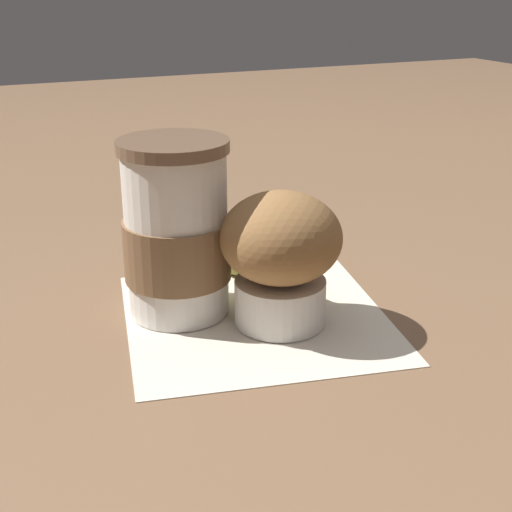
{
  "coord_description": "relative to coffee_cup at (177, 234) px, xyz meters",
  "views": [
    {
      "loc": [
        -0.23,
        -0.51,
        0.28
      ],
      "look_at": [
        0.0,
        0.0,
        0.06
      ],
      "focal_mm": 50.0,
      "sensor_mm": 36.0,
      "label": 1
    }
  ],
  "objects": [
    {
      "name": "ground_plane",
      "position": [
        0.06,
        -0.04,
        -0.07
      ],
      "size": [
        3.0,
        3.0,
        0.0
      ],
      "primitive_type": "plane",
      "color": "brown"
    },
    {
      "name": "paper_napkin",
      "position": [
        0.06,
        -0.04,
        -0.07
      ],
      "size": [
        0.26,
        0.26,
        0.0
      ],
      "primitive_type": "cube",
      "rotation": [
        0.0,
        0.0,
        -0.2
      ],
      "color": "beige",
      "rests_on": "ground_plane"
    },
    {
      "name": "coffee_cup",
      "position": [
        0.0,
        0.0,
        0.0
      ],
      "size": [
        0.09,
        0.09,
        0.15
      ],
      "color": "silver",
      "rests_on": "paper_napkin"
    },
    {
      "name": "muffin",
      "position": [
        0.07,
        -0.06,
        -0.01
      ],
      "size": [
        0.1,
        0.1,
        0.11
      ],
      "color": "white",
      "rests_on": "paper_napkin"
    },
    {
      "name": "banana",
      "position": [
        0.09,
        0.01,
        -0.05
      ],
      "size": [
        0.07,
        0.15,
        0.03
      ],
      "color": "#D6CC4C",
      "rests_on": "paper_napkin"
    },
    {
      "name": "wooden_stirrer",
      "position": [
        0.09,
        0.1,
        -0.07
      ],
      "size": [
        0.09,
        0.07,
        0.0
      ],
      "primitive_type": "cube",
      "rotation": [
        0.0,
        0.0,
        2.52
      ],
      "color": "#9E7547",
      "rests_on": "ground_plane"
    }
  ]
}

